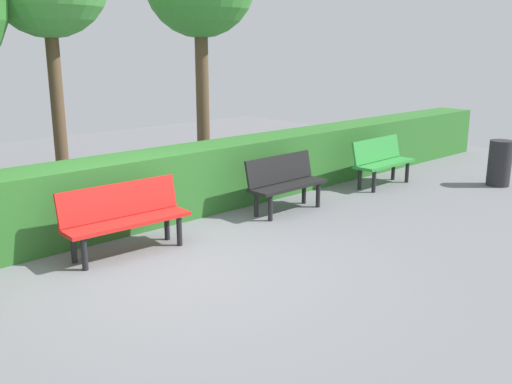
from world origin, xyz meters
TOP-DOWN VIEW (x-y plane):
  - ground_plane at (0.00, 0.00)m, footprint 20.46×20.46m
  - bench_green at (-5.05, -0.72)m, footprint 1.39×0.50m
  - bench_black at (-2.56, -0.74)m, footprint 1.38×0.48m
  - bench_red at (0.20, -0.80)m, footprint 1.60×0.52m
  - hedge_row at (-1.18, -1.69)m, footprint 16.46×0.78m
  - trash_bin at (-6.62, 0.76)m, footprint 0.41×0.41m

SIDE VIEW (x-z plane):
  - ground_plane at x=0.00m, z-range 0.00..0.00m
  - trash_bin at x=-6.62m, z-range 0.00..0.83m
  - bench_black at x=-2.56m, z-range 0.05..0.91m
  - bench_green at x=-5.05m, z-range 0.05..0.91m
  - bench_red at x=0.20m, z-range 0.05..0.91m
  - hedge_row at x=-1.18m, z-range 0.00..1.00m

